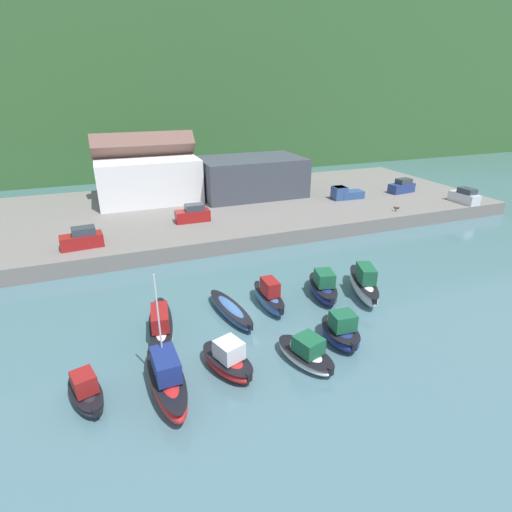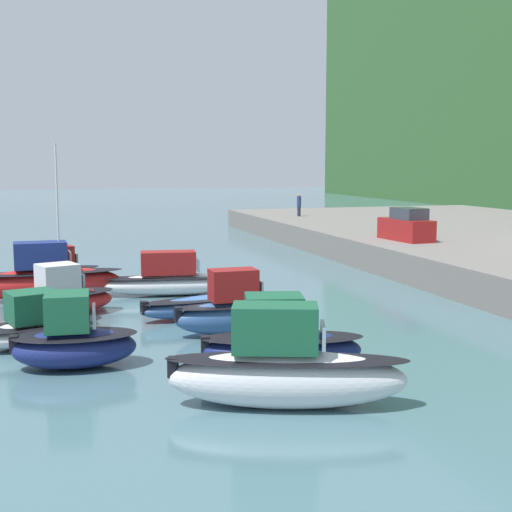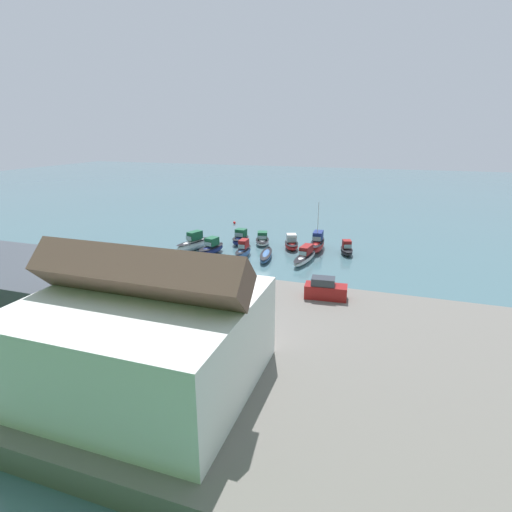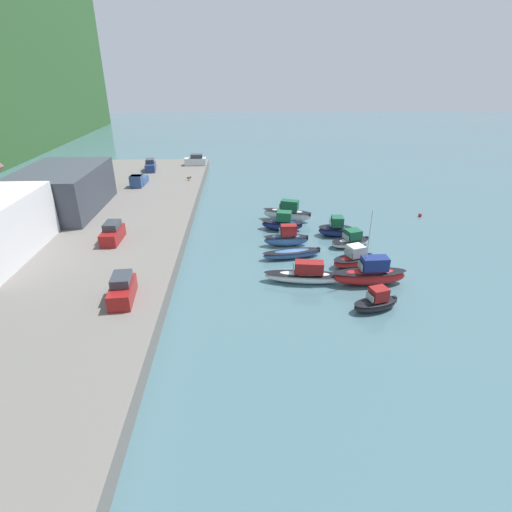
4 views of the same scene
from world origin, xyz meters
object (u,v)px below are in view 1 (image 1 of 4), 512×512
at_px(moored_boat_1, 231,310).
at_px(moored_boat_9, 341,331).
at_px(moored_boat_2, 269,297).
at_px(parked_car_2, 402,187).
at_px(parked_car_1, 82,239).
at_px(moored_boat_7, 228,360).
at_px(moored_boat_4, 364,284).
at_px(parked_car_3, 193,214).
at_px(moored_boat_5, 86,392).
at_px(parked_car_0, 465,196).
at_px(moored_boat_0, 161,325).
at_px(moored_boat_6, 167,377).
at_px(moored_boat_3, 323,287).
at_px(dog_on_quay, 396,208).
at_px(pickup_truck_0, 345,193).
at_px(moored_boat_8, 306,353).

height_order(moored_boat_1, moored_boat_9, moored_boat_9).
height_order(moored_boat_2, parked_car_2, parked_car_2).
bearing_deg(parked_car_1, moored_boat_7, -163.15).
bearing_deg(moored_boat_4, parked_car_3, 135.83).
xyz_separation_m(moored_boat_5, parked_car_1, (-0.19, 21.91, 1.92)).
distance_m(parked_car_0, parked_car_1, 51.15).
bearing_deg(moored_boat_0, moored_boat_4, 6.72).
bearing_deg(moored_boat_0, moored_boat_6, -88.14).
relative_size(moored_boat_1, moored_boat_2, 1.29).
height_order(moored_boat_3, dog_on_quay, moored_boat_3).
distance_m(moored_boat_3, parked_car_3, 21.25).
height_order(moored_boat_0, moored_boat_5, moored_boat_0).
bearing_deg(moored_boat_7, parked_car_0, 6.92).
height_order(moored_boat_1, moored_boat_5, moored_boat_5).
xyz_separation_m(moored_boat_0, moored_boat_1, (5.71, 0.65, -0.28)).
height_order(moored_boat_6, moored_boat_9, moored_boat_6).
relative_size(moored_boat_4, moored_boat_5, 1.56).
bearing_deg(moored_boat_3, parked_car_1, 154.87).
bearing_deg(moored_boat_4, parked_car_1, 163.56).
xyz_separation_m(parked_car_2, pickup_truck_0, (-10.47, -0.06, -0.10)).
distance_m(moored_boat_4, moored_boat_6, 19.51).
bearing_deg(moored_boat_9, moored_boat_3, 74.93).
height_order(moored_boat_2, dog_on_quay, moored_boat_2).
bearing_deg(parked_car_3, parked_car_0, -97.67).
xyz_separation_m(parked_car_0, parked_car_1, (-51.14, 1.23, 0.00)).
height_order(moored_boat_3, pickup_truck_0, pickup_truck_0).
distance_m(parked_car_1, parked_car_2, 47.22).
distance_m(moored_boat_4, parked_car_3, 23.60).
height_order(moored_boat_5, dog_on_quay, dog_on_quay).
distance_m(moored_boat_6, parked_car_3, 28.32).
distance_m(moored_boat_6, parked_car_0, 51.09).
relative_size(moored_boat_0, moored_boat_9, 1.92).
relative_size(moored_boat_0, moored_boat_6, 1.07).
height_order(moored_boat_4, dog_on_quay, moored_boat_4).
xyz_separation_m(parked_car_1, dog_on_quay, (39.21, -1.22, -0.46)).
xyz_separation_m(moored_boat_7, parked_car_3, (3.83, 26.58, 1.84)).
xyz_separation_m(moored_boat_6, moored_boat_9, (12.70, 0.65, -0.17)).
distance_m(moored_boat_0, moored_boat_2, 9.22).
xyz_separation_m(moored_boat_4, parked_car_2, (23.38, 23.47, 1.60)).
distance_m(moored_boat_0, parked_car_2, 47.43).
bearing_deg(parked_car_3, parked_car_2, -85.21).
distance_m(moored_boat_4, moored_boat_8, 11.39).
bearing_deg(moored_boat_8, moored_boat_0, 125.17).
height_order(moored_boat_1, moored_boat_7, moored_boat_7).
bearing_deg(moored_boat_8, dog_on_quay, 24.74).
height_order(moored_boat_6, parked_car_3, moored_boat_6).
bearing_deg(pickup_truck_0, moored_boat_2, 138.43).
xyz_separation_m(moored_boat_3, moored_boat_7, (-10.94, -6.64, -0.07)).
bearing_deg(moored_boat_1, moored_boat_9, -54.64).
height_order(moored_boat_1, moored_boat_4, moored_boat_4).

